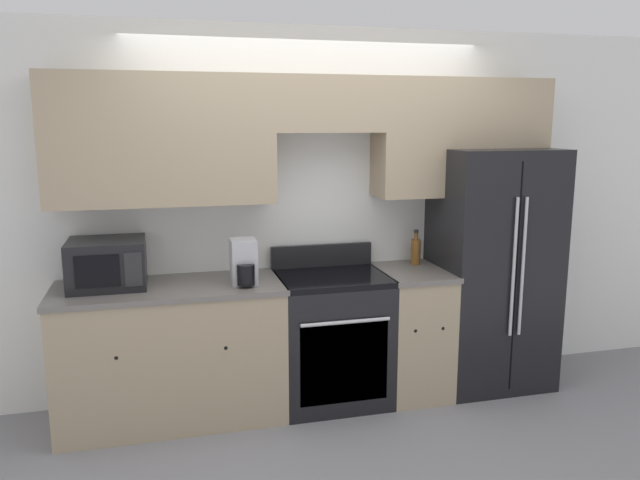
{
  "coord_description": "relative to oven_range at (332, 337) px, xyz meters",
  "views": [
    {
      "loc": [
        -1.04,
        -3.69,
        1.96
      ],
      "look_at": [
        0.0,
        0.31,
        1.16
      ],
      "focal_mm": 35.0,
      "sensor_mm": 36.0,
      "label": 1
    }
  ],
  "objects": [
    {
      "name": "ground_plane",
      "position": [
        -0.09,
        -0.31,
        -0.46
      ],
      "size": [
        12.0,
        12.0,
        0.0
      ],
      "primitive_type": "plane",
      "color": "gray"
    },
    {
      "name": "wall_back",
      "position": [
        -0.09,
        0.27,
        1.06
      ],
      "size": [
        8.0,
        0.39,
        2.6
      ],
      "color": "white",
      "rests_on": "ground_plane"
    },
    {
      "name": "lower_cabinets_left",
      "position": [
        -1.09,
        -0.0,
        -0.0
      ],
      "size": [
        1.46,
        0.64,
        0.91
      ],
      "color": "tan",
      "rests_on": "ground_plane"
    },
    {
      "name": "lower_cabinets_right",
      "position": [
        0.6,
        -0.0,
        -0.0
      ],
      "size": [
        0.47,
        0.64,
        0.91
      ],
      "color": "tan",
      "rests_on": "ground_plane"
    },
    {
      "name": "oven_range",
      "position": [
        0.0,
        0.0,
        0.0
      ],
      "size": [
        0.75,
        0.65,
        1.07
      ],
      "color": "black",
      "rests_on": "ground_plane"
    },
    {
      "name": "refrigerator",
      "position": [
        1.23,
        0.04,
        0.42
      ],
      "size": [
        0.82,
        0.74,
        1.76
      ],
      "color": "black",
      "rests_on": "ground_plane"
    },
    {
      "name": "microwave",
      "position": [
        -1.46,
        0.07,
        0.6
      ],
      "size": [
        0.47,
        0.43,
        0.3
      ],
      "color": "black",
      "rests_on": "lower_cabinets_left"
    },
    {
      "name": "bottle",
      "position": [
        0.69,
        0.17,
        0.55
      ],
      "size": [
        0.07,
        0.07,
        0.26
      ],
      "color": "brown",
      "rests_on": "lower_cabinets_right"
    },
    {
      "name": "coffee_maker",
      "position": [
        -0.61,
        -0.08,
        0.59
      ],
      "size": [
        0.16,
        0.25,
        0.29
      ],
      "color": "#B7B7BC",
      "rests_on": "lower_cabinets_left"
    }
  ]
}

